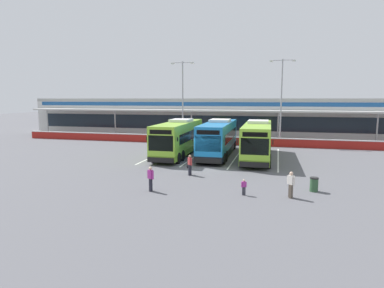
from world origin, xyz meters
TOP-DOWN VIEW (x-y plane):
  - ground_plane at (0.00, 0.00)m, footprint 200.00×200.00m
  - terminal_building at (-0.00, 26.91)m, footprint 70.00×13.00m
  - red_barrier_wall at (0.00, 14.50)m, footprint 60.00×0.40m
  - coach_bus_leftmost at (-3.99, 5.60)m, footprint 3.09×12.20m
  - coach_bus_left_centre at (0.14, 6.36)m, footprint 3.09×12.20m
  - coach_bus_centre at (4.22, 5.63)m, footprint 3.09×12.20m
  - bay_stripe_far_west at (-6.30, 6.00)m, footprint 0.14×13.00m
  - bay_stripe_west at (-2.10, 6.00)m, footprint 0.14×13.00m
  - bay_stripe_mid_west at (2.10, 6.00)m, footprint 0.14×13.00m
  - bay_stripe_centre at (6.30, 6.00)m, footprint 0.14×13.00m
  - pedestrian_with_handbag at (-0.44, -3.18)m, footprint 0.54×0.60m
  - pedestrian_in_dark_coat at (-1.74, -8.19)m, footprint 0.51×0.41m
  - pedestrian_child at (4.22, -7.57)m, footprint 0.33×0.19m
  - pedestrian_near_bin at (7.02, -7.42)m, footprint 0.46×0.43m
  - lamp_post_west at (-6.66, 16.32)m, footprint 3.24×0.28m
  - lamp_post_centre at (6.48, 16.87)m, footprint 3.24×0.28m
  - litter_bin at (8.53, -5.59)m, footprint 0.54×0.54m

SIDE VIEW (x-z plane):
  - ground_plane at x=0.00m, z-range 0.00..0.00m
  - bay_stripe_far_west at x=-6.30m, z-range 0.00..0.01m
  - bay_stripe_west at x=-2.10m, z-range 0.00..0.01m
  - bay_stripe_mid_west at x=2.10m, z-range 0.00..0.01m
  - bay_stripe_centre at x=6.30m, z-range 0.00..0.01m
  - litter_bin at x=8.53m, z-range 0.00..0.93m
  - pedestrian_child at x=4.22m, z-range 0.04..1.04m
  - red_barrier_wall at x=0.00m, z-range 0.01..1.10m
  - pedestrian_with_handbag at x=-0.44m, z-range 0.05..1.67m
  - pedestrian_in_dark_coat at x=-1.74m, z-range 0.06..1.68m
  - pedestrian_near_bin at x=7.02m, z-range 0.06..1.68m
  - coach_bus_leftmost at x=-3.99m, z-range -0.10..3.68m
  - coach_bus_left_centre at x=0.14m, z-range -0.10..3.68m
  - coach_bus_centre at x=4.22m, z-range -0.10..3.68m
  - terminal_building at x=0.00m, z-range 0.01..6.01m
  - lamp_post_west at x=-6.66m, z-range 0.79..11.79m
  - lamp_post_centre at x=6.48m, z-range 0.79..11.79m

